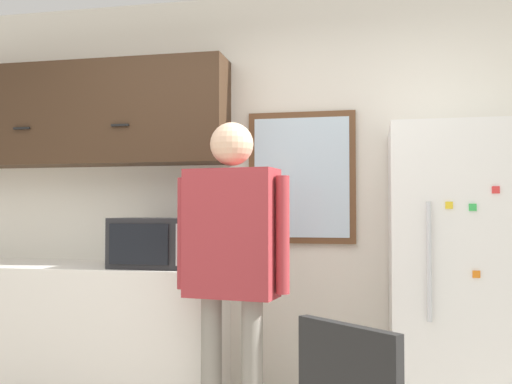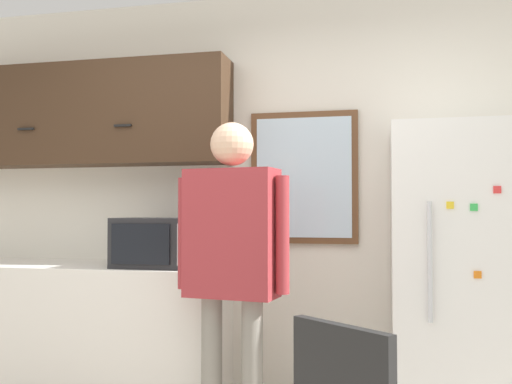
{
  "view_description": "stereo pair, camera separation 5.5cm",
  "coord_description": "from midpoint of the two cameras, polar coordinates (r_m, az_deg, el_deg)",
  "views": [
    {
      "loc": [
        0.76,
        -1.85,
        1.26
      ],
      "look_at": [
        0.16,
        1.02,
        1.35
      ],
      "focal_mm": 40.0,
      "sensor_mm": 36.0,
      "label": 1
    },
    {
      "loc": [
        0.81,
        -1.84,
        1.26
      ],
      "look_at": [
        0.16,
        1.02,
        1.35
      ],
      "focal_mm": 40.0,
      "sensor_mm": 36.0,
      "label": 2
    }
  ],
  "objects": [
    {
      "name": "person",
      "position": [
        2.99,
        -1.9,
        -5.7
      ],
      "size": [
        0.62,
        0.28,
        1.72
      ],
      "rotation": [
        0.0,
        0.0,
        -0.13
      ],
      "color": "gray",
      "rests_on": "ground_plane"
    },
    {
      "name": "upper_cabinets",
      "position": [
        4.11,
        -16.25,
        7.34
      ],
      "size": [
        2.02,
        0.32,
        0.69
      ],
      "color": "#3D2819"
    },
    {
      "name": "back_wall",
      "position": [
        3.81,
        0.93,
        -0.45
      ],
      "size": [
        6.0,
        0.06,
        2.7
      ],
      "color": "silver",
      "rests_on": "ground_plane"
    },
    {
      "name": "microwave",
      "position": [
        3.57,
        -9.1,
        -4.99
      ],
      "size": [
        0.52,
        0.39,
        0.3
      ],
      "color": "#232326",
      "rests_on": "counter"
    },
    {
      "name": "window",
      "position": [
        3.72,
        5.24,
        1.45
      ],
      "size": [
        0.7,
        0.05,
        0.86
      ],
      "color": "brown"
    },
    {
      "name": "refrigerator",
      "position": [
        3.4,
        20.82,
        -8.39
      ],
      "size": [
        0.81,
        0.72,
        1.73
      ],
      "color": "white",
      "rests_on": "ground_plane"
    },
    {
      "name": "counter",
      "position": [
        3.99,
        -17.64,
        -13.36
      ],
      "size": [
        2.02,
        0.64,
        0.91
      ],
      "color": "silver",
      "rests_on": "ground_plane"
    }
  ]
}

